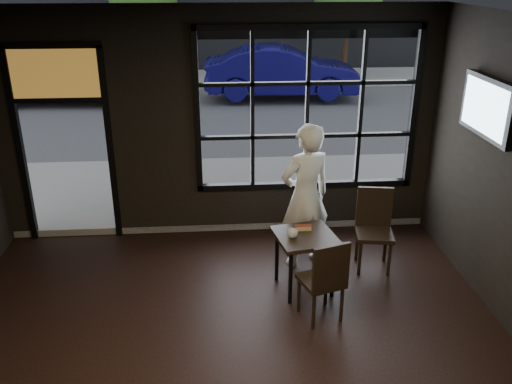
{
  "coord_description": "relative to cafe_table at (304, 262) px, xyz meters",
  "views": [
    {
      "loc": [
        -0.05,
        -3.69,
        3.62
      ],
      "look_at": [
        0.4,
        2.2,
        1.15
      ],
      "focal_mm": 38.0,
      "sensor_mm": 36.0,
      "label": 1
    }
  ],
  "objects": [
    {
      "name": "ceiling",
      "position": [
        -0.95,
        -1.88,
        2.85
      ],
      "size": [
        6.0,
        7.0,
        0.02
      ],
      "primitive_type": "cube",
      "color": "black",
      "rests_on": "ground"
    },
    {
      "name": "cafe_table",
      "position": [
        0.0,
        0.0,
        0.0
      ],
      "size": [
        0.79,
        0.79,
        0.73
      ],
      "primitive_type": "cube",
      "rotation": [
        0.0,
        0.0,
        0.19
      ],
      "color": "black",
      "rests_on": "floor"
    },
    {
      "name": "cup",
      "position": [
        -0.16,
        -0.05,
        0.41
      ],
      "size": [
        0.13,
        0.13,
        0.1
      ],
      "primitive_type": "imported",
      "rotation": [
        0.0,
        0.0,
        -0.1
      ],
      "color": "silver",
      "rests_on": "cafe_table"
    },
    {
      "name": "hotdog",
      "position": [
        -0.0,
        0.13,
        0.39
      ],
      "size": [
        0.2,
        0.08,
        0.06
      ],
      "primitive_type": null,
      "rotation": [
        0.0,
        0.0,
        -0.01
      ],
      "color": "tan",
      "rests_on": "cafe_table"
    },
    {
      "name": "chair_near",
      "position": [
        0.09,
        -0.58,
        0.13
      ],
      "size": [
        0.54,
        0.54,
        0.99
      ],
      "primitive_type": "cube",
      "rotation": [
        0.0,
        0.0,
        3.46
      ],
      "color": "black",
      "rests_on": "floor"
    },
    {
      "name": "maroon_car",
      "position": [
        -5.21,
        10.13,
        0.55
      ],
      "size": [
        4.92,
        2.25,
        1.64
      ],
      "primitive_type": "imported",
      "rotation": [
        0.0,
        0.0,
        1.5
      ],
      "color": "black",
      "rests_on": "street_asphalt"
    },
    {
      "name": "tv",
      "position": [
        1.98,
        0.03,
        1.83
      ],
      "size": [
        0.13,
        1.12,
        0.65
      ],
      "primitive_type": "cube",
      "color": "black",
      "rests_on": "wall_right"
    },
    {
      "name": "street_asphalt",
      "position": [
        -0.95,
        22.12,
        -0.38
      ],
      "size": [
        60.0,
        41.0,
        0.04
      ],
      "primitive_type": "cube",
      "color": "#545456",
      "rests_on": "ground"
    },
    {
      "name": "man",
      "position": [
        0.09,
        0.6,
        0.58
      ],
      "size": [
        0.81,
        0.67,
        1.9
      ],
      "primitive_type": "imported",
      "rotation": [
        0.0,
        0.0,
        3.51
      ],
      "color": "silver",
      "rests_on": "floor"
    },
    {
      "name": "stained_transom",
      "position": [
        -3.05,
        1.62,
        1.99
      ],
      "size": [
        1.2,
        0.06,
        0.7
      ],
      "primitive_type": "cube",
      "color": "orange",
      "rests_on": "ground"
    },
    {
      "name": "navy_car",
      "position": [
        0.93,
        10.0,
        0.46
      ],
      "size": [
        4.47,
        1.72,
        1.45
      ],
      "primitive_type": "imported",
      "rotation": [
        0.0,
        0.0,
        1.53
      ],
      "color": "#0E0B4F",
      "rests_on": "street_asphalt"
    },
    {
      "name": "window_frame",
      "position": [
        0.25,
        1.62,
        1.44
      ],
      "size": [
        3.06,
        0.12,
        2.28
      ],
      "primitive_type": "cube",
      "color": "black",
      "rests_on": "ground"
    },
    {
      "name": "chair_window",
      "position": [
        0.96,
        0.41,
        0.16
      ],
      "size": [
        0.52,
        0.52,
        1.04
      ],
      "primitive_type": "cube",
      "rotation": [
        0.0,
        0.0,
        -0.15
      ],
      "color": "black",
      "rests_on": "floor"
    }
  ]
}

